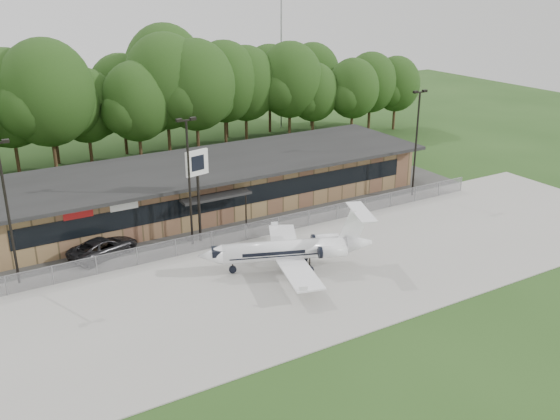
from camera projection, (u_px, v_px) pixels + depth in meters
ground at (373, 321)px, 38.66m from camera, size 160.00×160.00×0.00m
apron at (303, 271)px, 45.07m from camera, size 64.00×18.00×0.08m
parking_lot at (232, 221)px, 54.32m from camera, size 50.00×9.00×0.06m
terminal at (210, 184)px, 57.13m from camera, size 41.00×11.65×4.30m
fence at (257, 230)px, 50.44m from camera, size 46.00×0.04×1.52m
treeline at (140, 95)px, 69.76m from camera, size 72.00×12.00×15.00m
radio_mast at (281, 35)px, 83.33m from camera, size 0.20×0.20×25.00m
light_pole_left at (6, 203)px, 41.20m from camera, size 1.55×0.30×10.23m
light_pole_mid at (189, 173)px, 47.41m from camera, size 1.55×0.30×10.23m
light_pole_right at (417, 136)px, 58.41m from camera, size 1.55×0.30×10.23m
business_jet at (291, 250)px, 44.81m from camera, size 12.65×11.31×4.33m
suv at (103, 247)px, 47.30m from camera, size 5.95×4.28×1.51m
pole_sign at (197, 173)px, 48.11m from camera, size 1.99×0.66×7.59m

